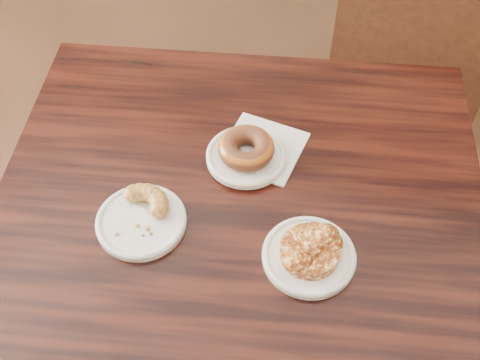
% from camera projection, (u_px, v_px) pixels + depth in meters
% --- Properties ---
extents(floor, '(5.00, 5.00, 0.00)m').
position_uv_depth(floor, '(202.00, 315.00, 1.82)').
color(floor, black).
rests_on(floor, ground).
extents(cafe_table, '(1.08, 1.08, 0.75)m').
position_uv_depth(cafe_table, '(238.00, 309.00, 1.43)').
color(cafe_table, black).
rests_on(cafe_table, floor).
extents(chair_far, '(0.53, 0.53, 0.90)m').
position_uv_depth(chair_far, '(411.00, 63.00, 1.86)').
color(chair_far, black).
rests_on(chair_far, floor).
extents(napkin, '(0.18, 0.18, 0.00)m').
position_uv_depth(napkin, '(262.00, 148.00, 1.24)').
color(napkin, silver).
rests_on(napkin, cafe_table).
extents(plate_donut, '(0.16, 0.16, 0.01)m').
position_uv_depth(plate_donut, '(246.00, 157.00, 1.22)').
color(plate_donut, silver).
rests_on(plate_donut, napkin).
extents(plate_cruller, '(0.17, 0.17, 0.01)m').
position_uv_depth(plate_cruller, '(141.00, 222.00, 1.12)').
color(plate_cruller, silver).
rests_on(plate_cruller, cafe_table).
extents(plate_fritter, '(0.17, 0.17, 0.01)m').
position_uv_depth(plate_fritter, '(309.00, 257.00, 1.07)').
color(plate_fritter, silver).
rests_on(plate_fritter, cafe_table).
extents(glazed_donut, '(0.11, 0.11, 0.04)m').
position_uv_depth(glazed_donut, '(246.00, 148.00, 1.20)').
color(glazed_donut, brown).
rests_on(glazed_donut, plate_donut).
extents(apple_fritter, '(0.15, 0.15, 0.03)m').
position_uv_depth(apple_fritter, '(310.00, 250.00, 1.06)').
color(apple_fritter, '#401206').
rests_on(apple_fritter, plate_fritter).
extents(cruller_fragment, '(0.12, 0.12, 0.03)m').
position_uv_depth(cruller_fragment, '(140.00, 215.00, 1.10)').
color(cruller_fragment, brown).
rests_on(cruller_fragment, plate_cruller).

